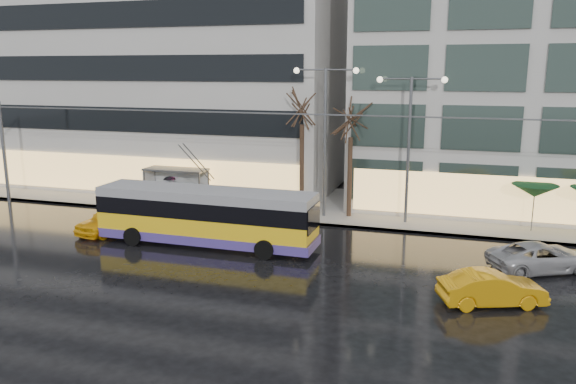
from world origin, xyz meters
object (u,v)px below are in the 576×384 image
at_px(trolleybus, 206,218).
at_px(bus_shelter, 173,178).
at_px(taxi_a, 112,219).
at_px(street_lamp_near, 325,122).

bearing_deg(trolleybus, bus_shelter, 129.15).
bearing_deg(taxi_a, street_lamp_near, 43.17).
height_order(trolleybus, street_lamp_near, street_lamp_near).
relative_size(bus_shelter, street_lamp_near, 0.47).
bearing_deg(taxi_a, bus_shelter, 98.26).
xyz_separation_m(trolleybus, taxi_a, (-6.21, 0.72, -0.70)).
xyz_separation_m(trolleybus, street_lamp_near, (4.63, 7.18, 4.52)).
xyz_separation_m(street_lamp_near, taxi_a, (-10.84, -6.46, -5.23)).
relative_size(trolleybus, bus_shelter, 2.79).
distance_m(trolleybus, street_lamp_near, 9.67).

